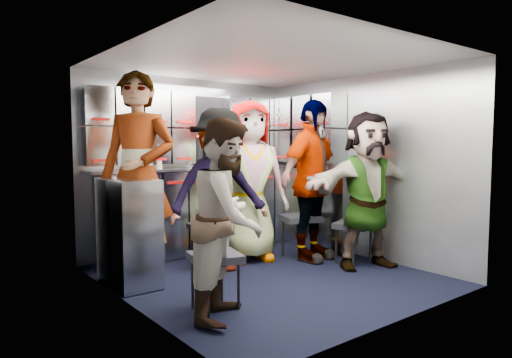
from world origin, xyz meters
TOP-DOWN VIEW (x-y plane):
  - floor at (0.00, 0.00)m, footprint 3.00×3.00m
  - wall_back at (0.00, 1.50)m, footprint 2.80×0.04m
  - wall_left at (-1.40, 0.00)m, footprint 0.04×3.00m
  - wall_right at (1.40, 0.00)m, footprint 0.04×3.00m
  - ceiling at (0.00, 0.00)m, footprint 2.80×3.00m
  - cart_bank_back at (0.00, 1.29)m, footprint 2.68×0.38m
  - cart_bank_left at (-1.19, 0.56)m, footprint 0.38×0.76m
  - counter at (0.00, 1.29)m, footprint 2.68×0.42m
  - locker_bank_back at (0.00, 1.35)m, footprint 2.68×0.28m
  - locker_bank_right at (1.25, 0.70)m, footprint 0.28×1.00m
  - right_cabinet at (1.25, 0.60)m, footprint 0.28×1.20m
  - coffee_niche at (0.18, 1.41)m, footprint 0.46×0.16m
  - red_latch_strip at (0.00, 1.09)m, footprint 2.60×0.02m
  - jump_seat_near_left at (-0.90, -0.46)m, footprint 0.45×0.44m
  - jump_seat_mid_left at (-0.27, 0.61)m, footprint 0.44×0.43m
  - jump_seat_center at (0.26, 0.81)m, footprint 0.53×0.52m
  - jump_seat_mid_right at (0.80, 0.37)m, footprint 0.51×0.50m
  - jump_seat_near_right at (1.05, -0.21)m, footprint 0.49×0.48m
  - attendant_standing at (-1.05, 0.65)m, footprint 0.84×0.86m
  - attendant_arc_a at (-0.90, -0.64)m, footprint 0.92×0.90m
  - attendant_arc_b at (-0.27, 0.43)m, footprint 1.16×0.78m
  - attendant_arc_c at (0.26, 0.63)m, footprint 1.01×0.82m
  - attendant_arc_d at (0.80, 0.19)m, footprint 1.13×0.66m
  - attendant_arc_e at (1.05, -0.39)m, footprint 1.61×0.99m
  - bottle_left at (-0.57, 1.24)m, footprint 0.07×0.07m
  - bottle_mid at (-0.16, 1.24)m, footprint 0.06×0.06m
  - bottle_right at (0.95, 1.24)m, footprint 0.07×0.07m
  - cup_left at (-0.56, 1.23)m, footprint 0.08×0.08m
  - cup_right at (0.68, 1.23)m, footprint 0.09×0.09m

SIDE VIEW (x-z plane):
  - floor at x=0.00m, z-range 0.00..0.00m
  - jump_seat_near_left at x=-0.90m, z-range 0.17..0.62m
  - jump_seat_near_right at x=1.05m, z-range 0.17..0.63m
  - jump_seat_mid_left at x=-0.27m, z-range 0.18..0.64m
  - jump_seat_mid_right at x=0.80m, z-range 0.19..0.67m
  - jump_seat_center at x=0.26m, z-range 0.19..0.69m
  - cart_bank_back at x=0.00m, z-range 0.00..0.99m
  - cart_bank_left at x=-1.19m, z-range 0.00..0.99m
  - right_cabinet at x=1.25m, z-range 0.00..1.00m
  - attendant_arc_a at x=-0.90m, z-range 0.00..1.50m
  - attendant_arc_e at x=1.05m, z-range 0.00..1.65m
  - attendant_arc_b at x=-0.27m, z-range 0.00..1.67m
  - red_latch_strip at x=0.00m, z-range 0.86..0.90m
  - attendant_arc_c at x=0.26m, z-range 0.00..1.79m
  - attendant_arc_d at x=0.80m, z-range 0.00..1.80m
  - attendant_standing at x=-1.05m, z-range 0.00..2.00m
  - counter at x=0.00m, z-range 1.00..1.03m
  - wall_back at x=0.00m, z-range 0.00..2.10m
  - wall_left at x=-1.40m, z-range 0.00..2.10m
  - wall_right at x=1.40m, z-range 0.00..2.10m
  - cup_left at x=-0.56m, z-range 1.03..1.14m
  - cup_right at x=0.68m, z-range 1.03..1.14m
  - bottle_left at x=-0.57m, z-range 1.03..1.31m
  - bottle_right at x=0.95m, z-range 1.03..1.31m
  - bottle_mid at x=-0.16m, z-range 1.03..1.31m
  - coffee_niche at x=0.18m, z-range 1.05..1.89m
  - locker_bank_back at x=0.00m, z-range 1.08..1.90m
  - locker_bank_right at x=1.25m, z-range 1.08..1.90m
  - ceiling at x=0.00m, z-range 2.09..2.11m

